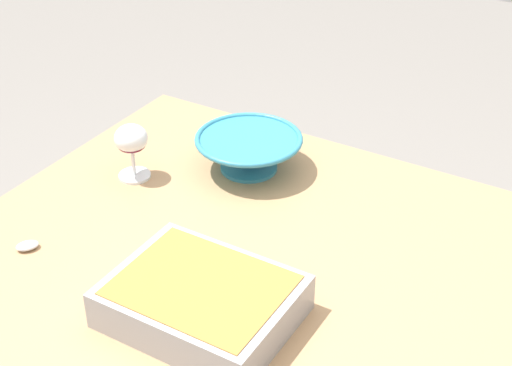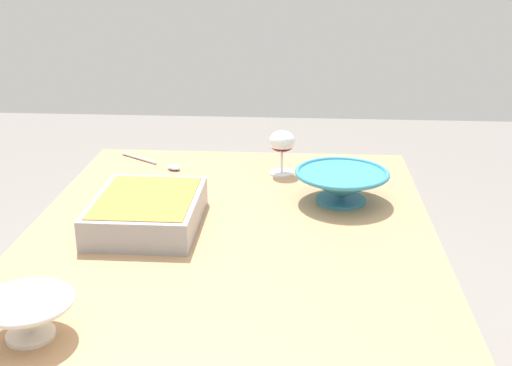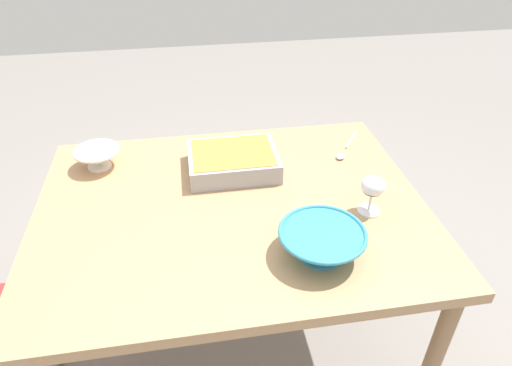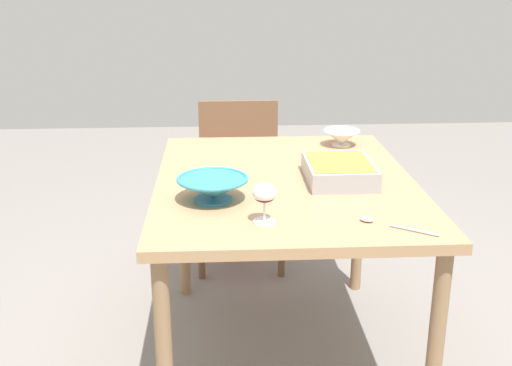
{
  "view_description": "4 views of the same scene",
  "coord_description": "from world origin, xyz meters",
  "px_view_note": "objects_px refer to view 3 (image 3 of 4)",
  "views": [
    {
      "loc": [
        -0.56,
        1.01,
        1.69
      ],
      "look_at": [
        0.11,
        -0.12,
        0.85
      ],
      "focal_mm": 53.9,
      "sensor_mm": 36.0,
      "label": 1
    },
    {
      "loc": [
        -1.38,
        -0.16,
        1.42
      ],
      "look_at": [
        0.19,
        -0.05,
        0.83
      ],
      "focal_mm": 46.37,
      "sensor_mm": 36.0,
      "label": 2
    },
    {
      "loc": [
        -0.11,
        -1.14,
        1.66
      ],
      "look_at": [
        0.08,
        0.02,
        0.84
      ],
      "focal_mm": 31.58,
      "sensor_mm": 36.0,
      "label": 3
    },
    {
      "loc": [
        2.23,
        -0.24,
        1.52
      ],
      "look_at": [
        0.23,
        -0.12,
        0.84
      ],
      "focal_mm": 44.31,
      "sensor_mm": 36.0,
      "label": 4
    }
  ],
  "objects_px": {
    "serving_spoon": "(345,150)",
    "small_bowl": "(98,157)",
    "casserole_dish": "(233,160)",
    "dining_table": "(232,223)",
    "mixing_bowl": "(322,241)",
    "wine_glass": "(373,188)"
  },
  "relations": [
    {
      "from": "casserole_dish",
      "to": "small_bowl",
      "type": "bearing_deg",
      "value": 168.37
    },
    {
      "from": "dining_table",
      "to": "small_bowl",
      "type": "relative_size",
      "value": 7.69
    },
    {
      "from": "dining_table",
      "to": "mixing_bowl",
      "type": "height_order",
      "value": "mixing_bowl"
    },
    {
      "from": "wine_glass",
      "to": "mixing_bowl",
      "type": "relative_size",
      "value": 0.53
    },
    {
      "from": "casserole_dish",
      "to": "small_bowl",
      "type": "height_order",
      "value": "same"
    },
    {
      "from": "wine_glass",
      "to": "serving_spoon",
      "type": "relative_size",
      "value": 0.6
    },
    {
      "from": "wine_glass",
      "to": "serving_spoon",
      "type": "bearing_deg",
      "value": 83.33
    },
    {
      "from": "dining_table",
      "to": "wine_glass",
      "type": "xyz_separation_m",
      "value": [
        0.42,
        -0.11,
        0.17
      ]
    },
    {
      "from": "casserole_dish",
      "to": "serving_spoon",
      "type": "xyz_separation_m",
      "value": [
        0.43,
        0.06,
        -0.03
      ]
    },
    {
      "from": "casserole_dish",
      "to": "mixing_bowl",
      "type": "height_order",
      "value": "mixing_bowl"
    },
    {
      "from": "wine_glass",
      "to": "small_bowl",
      "type": "distance_m",
      "value": 0.95
    },
    {
      "from": "dining_table",
      "to": "small_bowl",
      "type": "bearing_deg",
      "value": 146.25
    },
    {
      "from": "dining_table",
      "to": "mixing_bowl",
      "type": "bearing_deg",
      "value": -50.65
    },
    {
      "from": "dining_table",
      "to": "mixing_bowl",
      "type": "distance_m",
      "value": 0.37
    },
    {
      "from": "casserole_dish",
      "to": "small_bowl",
      "type": "distance_m",
      "value": 0.48
    },
    {
      "from": "serving_spoon",
      "to": "small_bowl",
      "type": "bearing_deg",
      "value": 177.41
    },
    {
      "from": "small_bowl",
      "to": "serving_spoon",
      "type": "bearing_deg",
      "value": -2.59
    },
    {
      "from": "casserole_dish",
      "to": "small_bowl",
      "type": "xyz_separation_m",
      "value": [
        -0.47,
        0.1,
        0.0
      ]
    },
    {
      "from": "serving_spoon",
      "to": "dining_table",
      "type": "bearing_deg",
      "value": -151.26
    },
    {
      "from": "dining_table",
      "to": "small_bowl",
      "type": "xyz_separation_m",
      "value": [
        -0.44,
        0.3,
        0.12
      ]
    },
    {
      "from": "casserole_dish",
      "to": "small_bowl",
      "type": "relative_size",
      "value": 1.93
    },
    {
      "from": "mixing_bowl",
      "to": "serving_spoon",
      "type": "xyz_separation_m",
      "value": [
        0.24,
        0.52,
        -0.04
      ]
    }
  ]
}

